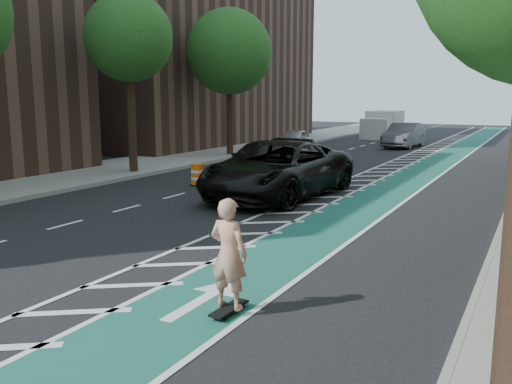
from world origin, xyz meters
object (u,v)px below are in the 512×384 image
Objects in this scene: skateboarder at (229,253)px; suv_near at (279,170)px; barrel_a at (197,175)px; suv_far at (264,162)px.

suv_near is (-3.70, 9.46, -0.06)m from skateboarder.
skateboarder is 2.09× the size of barrel_a.
suv_near is at bearing -10.51° from barrel_a.
skateboarder is at bearing -64.13° from suv_far.
suv_far reaches higher than barrel_a.
barrel_a is at bearing -51.73° from skateboarder.
skateboarder reaches higher than suv_near.
suv_near is at bearing -66.79° from skateboarder.
suv_near is at bearing -52.36° from suv_far.
barrel_a is (-1.97, -1.76, -0.42)m from suv_far.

